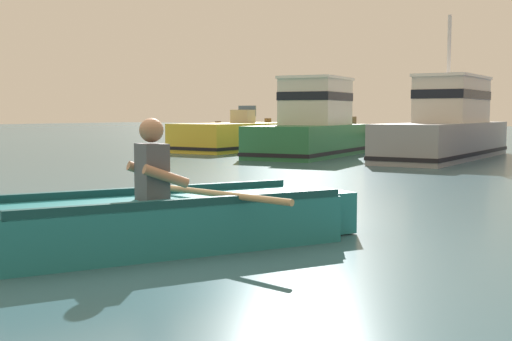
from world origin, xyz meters
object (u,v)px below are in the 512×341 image
at_px(rowboat_with_person, 175,220).
at_px(moored_boat_grey, 447,128).
at_px(moored_boat_green, 312,127).
at_px(moored_boat_yellow, 237,137).

height_order(rowboat_with_person, moored_boat_grey, moored_boat_grey).
bearing_deg(moored_boat_green, moored_boat_yellow, 163.59).
height_order(moored_boat_yellow, moored_boat_green, moored_boat_green).
distance_m(moored_boat_green, moored_boat_grey, 3.77).
height_order(moored_boat_green, moored_boat_grey, moored_boat_grey).
xyz_separation_m(rowboat_with_person, moored_boat_grey, (-1.94, 13.44, 0.59)).
xyz_separation_m(rowboat_with_person, moored_boat_yellow, (-8.98, 13.35, 0.18)).
distance_m(moored_boat_yellow, moored_boat_grey, 7.05).
bearing_deg(rowboat_with_person, moored_boat_grey, 98.23).
bearing_deg(moored_boat_yellow, moored_boat_green, -16.41).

